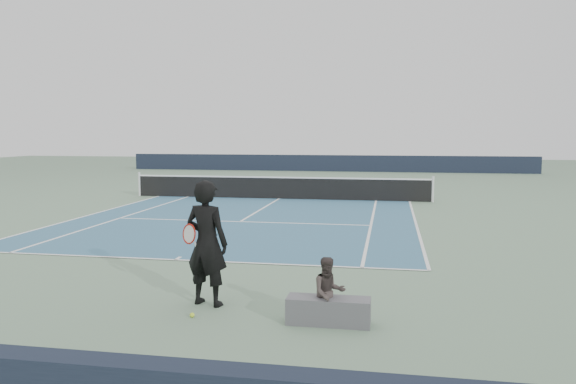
% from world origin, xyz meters
% --- Properties ---
extents(ground, '(80.00, 80.00, 0.00)m').
position_xyz_m(ground, '(0.00, 0.00, 0.00)').
color(ground, slate).
extents(court_surface, '(10.97, 23.77, 0.01)m').
position_xyz_m(court_surface, '(0.00, 0.00, 0.01)').
color(court_surface, '#366481').
rests_on(court_surface, ground).
extents(tennis_net, '(12.90, 0.10, 1.07)m').
position_xyz_m(tennis_net, '(0.00, 0.00, 0.50)').
color(tennis_net, silver).
rests_on(tennis_net, ground).
extents(windscreen_far, '(30.00, 0.25, 1.20)m').
position_xyz_m(windscreen_far, '(0.00, 17.88, 0.60)').
color(windscreen_far, black).
rests_on(windscreen_far, ground).
extents(tennis_player, '(0.90, 0.73, 2.06)m').
position_xyz_m(tennis_player, '(1.73, -14.85, 1.03)').
color(tennis_player, black).
rests_on(tennis_player, ground).
extents(tennis_ball, '(0.07, 0.07, 0.07)m').
position_xyz_m(tennis_ball, '(1.71, -15.51, 0.04)').
color(tennis_ball, '#CBE82F').
rests_on(tennis_ball, ground).
extents(spectator_bench, '(1.29, 0.83, 1.06)m').
position_xyz_m(spectator_bench, '(3.79, -15.43, 0.35)').
color(spectator_bench, '#57565B').
rests_on(spectator_bench, ground).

